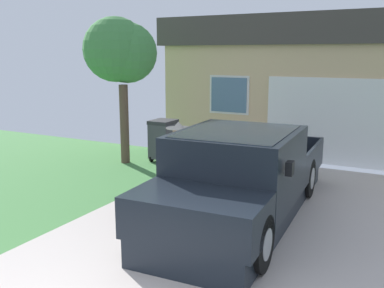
{
  "coord_description": "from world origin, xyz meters",
  "views": [
    {
      "loc": [
        2.67,
        -2.24,
        2.89
      ],
      "look_at": [
        -1.02,
        4.74,
        1.26
      ],
      "focal_mm": 40.67,
      "sensor_mm": 36.0,
      "label": 1
    }
  ],
  "objects_px": {
    "house_with_garage": "(357,82)",
    "person_with_hat": "(179,157)",
    "pickup_truck": "(239,181)",
    "wheeled_trash_bin": "(163,139)",
    "handbag": "(184,198)",
    "front_yard_tree": "(121,52)"
  },
  "relations": [
    {
      "from": "pickup_truck",
      "to": "house_with_garage",
      "type": "distance_m",
      "value": 8.12
    },
    {
      "from": "front_yard_tree",
      "to": "wheeled_trash_bin",
      "type": "bearing_deg",
      "value": 27.67
    },
    {
      "from": "pickup_truck",
      "to": "house_with_garage",
      "type": "bearing_deg",
      "value": -98.94
    },
    {
      "from": "pickup_truck",
      "to": "front_yard_tree",
      "type": "relative_size",
      "value": 1.45
    },
    {
      "from": "house_with_garage",
      "to": "person_with_hat",
      "type": "bearing_deg",
      "value": -106.62
    },
    {
      "from": "house_with_garage",
      "to": "wheeled_trash_bin",
      "type": "relative_size",
      "value": 9.72
    },
    {
      "from": "person_with_hat",
      "to": "wheeled_trash_bin",
      "type": "distance_m",
      "value": 3.47
    },
    {
      "from": "handbag",
      "to": "front_yard_tree",
      "type": "distance_m",
      "value": 4.92
    },
    {
      "from": "person_with_hat",
      "to": "pickup_truck",
      "type": "bearing_deg",
      "value": -24.27
    },
    {
      "from": "pickup_truck",
      "to": "person_with_hat",
      "type": "height_order",
      "value": "pickup_truck"
    },
    {
      "from": "front_yard_tree",
      "to": "handbag",
      "type": "bearing_deg",
      "value": -36.69
    },
    {
      "from": "pickup_truck",
      "to": "house_with_garage",
      "type": "relative_size",
      "value": 0.51
    },
    {
      "from": "handbag",
      "to": "wheeled_trash_bin",
      "type": "relative_size",
      "value": 0.4
    },
    {
      "from": "handbag",
      "to": "house_with_garage",
      "type": "xyz_separation_m",
      "value": [
        2.05,
        7.71,
        1.87
      ]
    },
    {
      "from": "handbag",
      "to": "wheeled_trash_bin",
      "type": "xyz_separation_m",
      "value": [
        -2.27,
        2.92,
        0.47
      ]
    },
    {
      "from": "person_with_hat",
      "to": "front_yard_tree",
      "type": "height_order",
      "value": "front_yard_tree"
    },
    {
      "from": "pickup_truck",
      "to": "front_yard_tree",
      "type": "distance_m",
      "value": 5.67
    },
    {
      "from": "pickup_truck",
      "to": "wheeled_trash_bin",
      "type": "bearing_deg",
      "value": -45.44
    },
    {
      "from": "house_with_garage",
      "to": "front_yard_tree",
      "type": "height_order",
      "value": "house_with_garage"
    },
    {
      "from": "pickup_truck",
      "to": "front_yard_tree",
      "type": "bearing_deg",
      "value": -34.08
    },
    {
      "from": "handbag",
      "to": "front_yard_tree",
      "type": "relative_size",
      "value": 0.12
    },
    {
      "from": "handbag",
      "to": "wheeled_trash_bin",
      "type": "bearing_deg",
      "value": 127.85
    }
  ]
}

